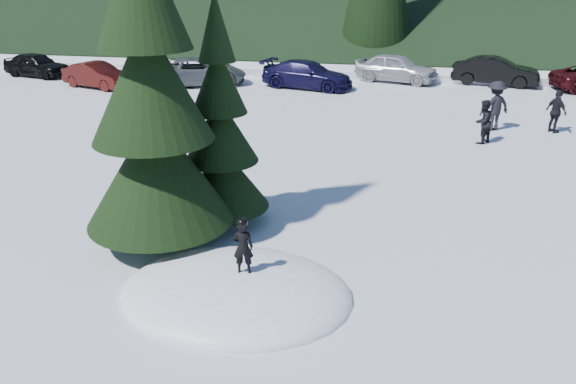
% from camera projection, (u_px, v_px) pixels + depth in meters
% --- Properties ---
extents(ground, '(200.00, 200.00, 0.00)m').
position_uv_depth(ground, '(236.00, 295.00, 10.68)').
color(ground, white).
rests_on(ground, ground).
extents(snow_mound, '(4.48, 3.52, 0.96)m').
position_uv_depth(snow_mound, '(236.00, 295.00, 10.68)').
color(snow_mound, white).
rests_on(snow_mound, ground).
extents(spruce_tall, '(3.20, 3.20, 8.60)m').
position_uv_depth(spruce_tall, '(151.00, 97.00, 11.46)').
color(spruce_tall, black).
rests_on(spruce_tall, ground).
extents(spruce_short, '(2.20, 2.20, 5.37)m').
position_uv_depth(spruce_short, '(221.00, 138.00, 13.01)').
color(spruce_short, black).
rests_on(spruce_short, ground).
extents(child_skier, '(0.42, 0.31, 1.04)m').
position_uv_depth(child_skier, '(243.00, 247.00, 10.33)').
color(child_skier, black).
rests_on(child_skier, snow_mound).
extents(adult_0, '(0.93, 0.95, 1.54)m').
position_uv_depth(adult_0, '(483.00, 122.00, 19.53)').
color(adult_0, black).
rests_on(adult_0, ground).
extents(adult_1, '(0.81, 1.00, 1.59)m').
position_uv_depth(adult_1, '(556.00, 112.00, 20.77)').
color(adult_1, black).
rests_on(adult_1, ground).
extents(adult_2, '(1.39, 1.20, 1.86)m').
position_uv_depth(adult_2, '(495.00, 106.00, 21.05)').
color(adult_2, black).
rests_on(adult_2, ground).
extents(car_0, '(4.17, 2.43, 1.33)m').
position_uv_depth(car_0, '(37.00, 65.00, 31.47)').
color(car_0, black).
rests_on(car_0, ground).
extents(car_1, '(4.09, 2.49, 1.27)m').
position_uv_depth(car_1, '(98.00, 75.00, 28.59)').
color(car_1, '#360C09').
rests_on(car_1, ground).
extents(car_2, '(5.59, 4.24, 1.41)m').
position_uv_depth(car_2, '(197.00, 72.00, 29.19)').
color(car_2, '#515559').
rests_on(car_2, ground).
extents(car_3, '(5.03, 2.99, 1.36)m').
position_uv_depth(car_3, '(307.00, 75.00, 28.48)').
color(car_3, black).
rests_on(car_3, ground).
extents(car_4, '(4.72, 3.03, 1.50)m').
position_uv_depth(car_4, '(396.00, 68.00, 29.97)').
color(car_4, '#A0A1A9').
rests_on(car_4, ground).
extents(car_5, '(4.55, 2.34, 1.43)m').
position_uv_depth(car_5, '(496.00, 71.00, 29.23)').
color(car_5, black).
rests_on(car_5, ground).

